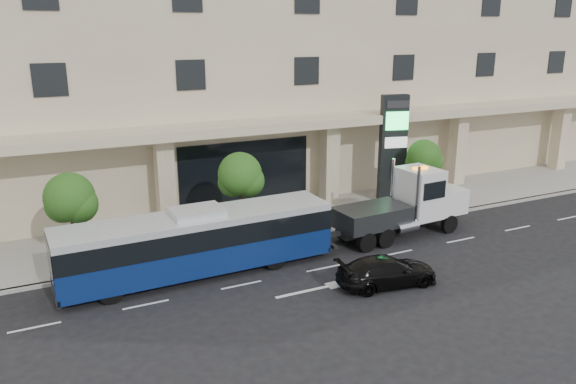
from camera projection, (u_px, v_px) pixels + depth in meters
name	position (u px, v px, depth m)	size (l,w,h in m)	color
ground	(309.00, 256.00, 26.57)	(120.00, 120.00, 0.00)	black
sidewalk	(266.00, 223.00, 30.86)	(120.00, 6.00, 0.15)	gray
curb	(290.00, 241.00, 28.27)	(120.00, 0.30, 0.15)	gray
convention_center	(201.00, 35.00, 37.10)	(60.00, 17.60, 20.00)	tan
tree_left	(70.00, 201.00, 24.61)	(2.27, 2.20, 4.22)	#422B19
tree_mid	(241.00, 177.00, 27.93)	(2.28, 2.20, 4.38)	#422B19
tree_right	(424.00, 159.00, 32.82)	(2.10, 2.00, 4.04)	#422B19
city_bus	(198.00, 241.00, 24.24)	(12.00, 2.80, 3.03)	black
tow_truck	(407.00, 205.00, 28.99)	(8.58, 2.53, 3.90)	#2D3033
black_sedan	(387.00, 271.00, 23.43)	(1.75, 4.31, 1.25)	black
signage_pylon	(393.00, 148.00, 33.91)	(1.71, 0.97, 6.50)	black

